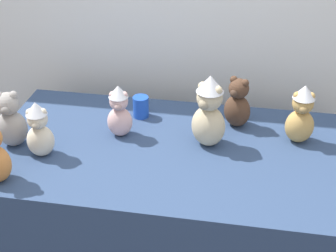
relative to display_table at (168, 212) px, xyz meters
name	(u,v)px	position (x,y,z in m)	size (l,w,h in m)	color
display_table	(168,212)	(0.00, 0.00, 0.00)	(1.66, 0.92, 0.77)	navy
teddy_bear_blush	(119,112)	(-0.24, 0.08, 0.51)	(0.13, 0.12, 0.26)	beige
teddy_bear_honey	(301,115)	(0.59, 0.17, 0.52)	(0.14, 0.12, 0.29)	tan
teddy_bear_sand	(209,112)	(0.17, 0.07, 0.55)	(0.20, 0.19, 0.35)	#CCB78E
teddy_bear_cocoa	(237,104)	(0.30, 0.26, 0.50)	(0.17, 0.16, 0.26)	#4C3323
teddy_bear_cream	(39,130)	(-0.55, -0.15, 0.51)	(0.14, 0.13, 0.27)	beige
teddy_bear_ash	(10,121)	(-0.71, -0.09, 0.51)	(0.17, 0.15, 0.28)	gray
party_cup_blue	(141,107)	(-0.19, 0.27, 0.44)	(0.08, 0.08, 0.11)	blue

